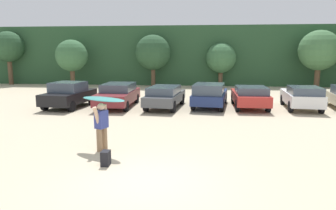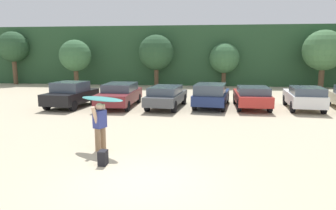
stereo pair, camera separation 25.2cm
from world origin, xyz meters
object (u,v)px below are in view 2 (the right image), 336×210
(parked_car_black, at_px, (71,94))
(parked_car_white, at_px, (304,97))
(surfboard_teal, at_px, (102,99))
(parked_car_red, at_px, (252,96))
(backpack_dropped, at_px, (103,158))
(parked_car_dark_gray, at_px, (166,96))
(parked_car_navy, at_px, (211,95))
(parked_car_maroon, at_px, (120,94))
(person_adult, at_px, (100,124))

(parked_car_black, distance_m, parked_car_white, 14.18)
(parked_car_white, relative_size, surfboard_teal, 2.20)
(parked_car_red, xyz_separation_m, backpack_dropped, (-5.85, -10.52, -0.52))
(parked_car_dark_gray, relative_size, backpack_dropped, 10.33)
(parked_car_navy, xyz_separation_m, backpack_dropped, (-3.41, -10.50, -0.57))
(parked_car_white, xyz_separation_m, surfboard_teal, (-9.39, -8.85, 1.03))
(parked_car_white, bearing_deg, parked_car_dark_gray, 97.97)
(backpack_dropped, bearing_deg, parked_car_dark_gray, 86.19)
(parked_car_red, distance_m, backpack_dropped, 12.04)
(parked_car_black, relative_size, surfboard_teal, 2.13)
(parked_car_dark_gray, distance_m, backpack_dropped, 10.02)
(parked_car_white, bearing_deg, parked_car_navy, 94.00)
(parked_car_maroon, relative_size, parked_car_red, 1.07)
(parked_car_navy, xyz_separation_m, parked_car_white, (5.46, -0.10, -0.04))
(parked_car_navy, bearing_deg, surfboard_teal, 163.88)
(parked_car_navy, distance_m, surfboard_teal, 9.82)
(parked_car_red, relative_size, parked_car_white, 1.04)
(parked_car_black, bearing_deg, parked_car_navy, -77.67)
(parked_car_navy, xyz_separation_m, surfboard_teal, (-3.92, -8.95, 0.99))
(parked_car_red, bearing_deg, person_adult, 145.50)
(parked_car_maroon, relative_size, parked_car_white, 1.11)
(parked_car_black, xyz_separation_m, parked_car_maroon, (2.96, 0.58, -0.03))
(parked_car_maroon, xyz_separation_m, parked_car_white, (11.19, 0.23, -0.01))
(person_adult, xyz_separation_m, backpack_dropped, (0.57, -1.43, -0.72))
(parked_car_red, distance_m, surfboard_teal, 11.05)
(parked_car_navy, bearing_deg, backpack_dropped, 169.54)
(parked_car_maroon, xyz_separation_m, parked_car_navy, (5.73, 0.33, 0.02))
(parked_car_black, bearing_deg, parked_car_red, -78.88)
(parked_car_dark_gray, distance_m, surfboard_teal, 8.58)
(parked_car_red, bearing_deg, parked_car_white, -91.58)
(parked_car_maroon, bearing_deg, parked_car_black, 100.67)
(parked_car_navy, relative_size, parked_car_red, 1.10)
(parked_car_dark_gray, height_order, parked_car_red, parked_car_red)
(parked_car_maroon, distance_m, backpack_dropped, 10.44)
(person_adult, relative_size, surfboard_teal, 0.87)
(parked_car_dark_gray, xyz_separation_m, backpack_dropped, (-0.66, -9.98, -0.53))
(person_adult, xyz_separation_m, surfboard_teal, (0.05, 0.12, 0.85))
(parked_car_red, height_order, backpack_dropped, parked_car_red)
(parked_car_navy, relative_size, person_adult, 2.91)
(parked_car_navy, distance_m, parked_car_red, 2.44)
(parked_car_red, xyz_separation_m, surfboard_teal, (-6.36, -8.97, 1.05))
(parked_car_red, distance_m, person_adult, 11.13)
(parked_car_navy, distance_m, person_adult, 9.91)
(parked_car_maroon, bearing_deg, surfboard_teal, -168.54)
(parked_car_navy, height_order, parked_car_white, parked_car_navy)
(person_adult, height_order, surfboard_teal, surfboard_teal)
(parked_car_white, xyz_separation_m, backpack_dropped, (-8.88, -10.39, -0.54))
(parked_car_red, relative_size, person_adult, 2.63)
(parked_car_dark_gray, bearing_deg, surfboard_teal, 178.57)
(parked_car_dark_gray, distance_m, person_adult, 8.64)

